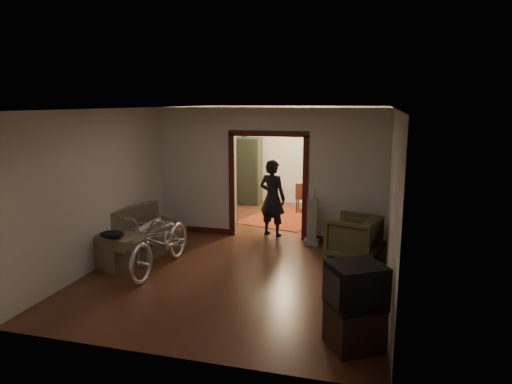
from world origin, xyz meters
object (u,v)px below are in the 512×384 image
(person, at_px, (272,198))
(locker, at_px, (244,171))
(bicycle, at_px, (161,241))
(armchair, at_px, (353,237))
(sofa, at_px, (137,233))
(desk, at_px, (329,197))

(person, height_order, locker, locker)
(bicycle, height_order, person, person)
(armchair, xyz_separation_m, person, (-1.81, 1.04, 0.44))
(bicycle, bearing_deg, person, 61.80)
(sofa, height_order, armchair, sofa)
(person, height_order, desk, person)
(bicycle, distance_m, desk, 5.72)
(bicycle, xyz_separation_m, person, (1.41, 2.55, 0.32))
(armchair, height_order, locker, locker)
(sofa, bearing_deg, bicycle, -19.38)
(armchair, relative_size, desk, 0.88)
(locker, height_order, desk, locker)
(sofa, relative_size, bicycle, 0.95)
(bicycle, bearing_deg, sofa, 144.82)
(sofa, relative_size, desk, 1.88)
(armchair, relative_size, locker, 0.47)
(locker, bearing_deg, person, -64.65)
(bicycle, relative_size, locker, 1.05)
(bicycle, height_order, locker, locker)
(desk, bearing_deg, person, -114.61)
(sofa, xyz_separation_m, armchair, (4.02, 0.93, -0.03))
(person, bearing_deg, armchair, 167.39)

